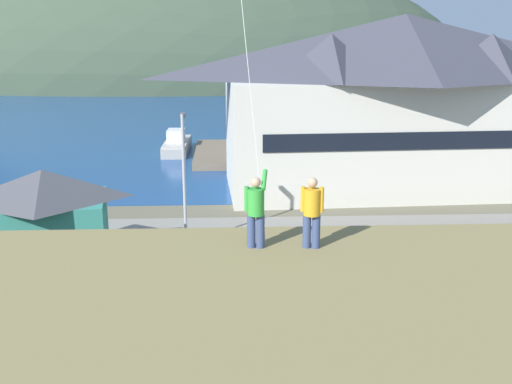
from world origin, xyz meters
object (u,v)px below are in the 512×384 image
Objects in this scene: harbor_lodge at (402,99)px; moored_boat_outer_mooring at (256,150)px; parked_car_mid_row_far at (458,295)px; wharf_dock at (214,154)px; parked_car_corner_spot at (170,313)px; parked_car_front_row_red at (278,254)px; parked_car_front_row_silver at (339,314)px; moored_boat_wharfside at (177,145)px; storage_shed_near_lot at (46,219)px; person_companion at (312,210)px; parking_light_pole at (184,170)px; person_kite_flyer at (256,209)px.

harbor_lodge is 15.22m from moored_boat_outer_mooring.
moored_boat_outer_mooring reaches higher than parked_car_mid_row_far.
harbor_lodge is at bearing -39.42° from wharf_dock.
moored_boat_outer_mooring is 32.00m from parked_car_corner_spot.
parked_car_mid_row_far is (10.98, 1.07, 0.00)m from parked_car_corner_spot.
parked_car_front_row_red and parked_car_front_row_silver have the same top height.
moored_boat_wharfside is at bearing 103.91° from parked_car_front_row_silver.
storage_shed_near_lot is 1.48× the size of parked_car_front_row_silver.
parked_car_mid_row_far is at bearing -78.06° from moored_boat_outer_mooring.
moored_boat_outer_mooring reaches higher than parked_car_front_row_red.
parked_car_front_row_red is 13.70m from person_companion.
parked_car_corner_spot is (6.24, -6.85, -1.45)m from storage_shed_near_lot.
moored_boat_wharfside is 0.82× the size of moored_boat_outer_mooring.
person_companion is (6.66, -41.04, 6.16)m from moored_boat_wharfside.
parked_car_front_row_silver is at bearing -3.08° from parked_car_corner_spot.
parked_car_front_row_silver is at bearing -59.03° from parking_light_pole.
moored_boat_wharfside is at bearing 141.07° from harbor_lodge.
parked_car_mid_row_far is 0.64× the size of parking_light_pole.
storage_shed_near_lot is at bearing 174.36° from parked_car_front_row_red.
harbor_lodge is 17.95m from wharf_dock.
parked_car_corner_spot is at bearing 113.41° from person_kite_flyer.
storage_shed_near_lot is at bearing 161.43° from parked_car_mid_row_far.
parked_car_corner_spot is at bearing 122.18° from person_companion.
person_kite_flyer reaches higher than person_companion.
storage_shed_near_lot reaches higher than parked_car_front_row_red.
parked_car_corner_spot is 9.19m from person_kite_flyer.
person_companion is at bearing -3.49° from person_kite_flyer.
storage_shed_near_lot is 7.07m from parking_light_pole.
moored_boat_outer_mooring is at bearing 89.69° from parked_car_front_row_red.
person_kite_flyer is at bearing -66.59° from parked_car_corner_spot.
storage_shed_near_lot is 18.22m from parked_car_mid_row_far.
moored_boat_wharfside is 3.82× the size of person_companion.
parked_car_corner_spot is 2.32× the size of person_kite_flyer.
harbor_lodge is 14.59× the size of person_companion.
person_kite_flyer is (1.94, -38.41, 6.55)m from wharf_dock.
parking_light_pole is 3.90× the size of person_companion.
parked_car_corner_spot is (2.51, -34.44, 0.34)m from moored_boat_wharfside.
storage_shed_near_lot is at bearing -152.93° from parking_light_pole.
parked_car_front_row_silver is at bearing -87.14° from moored_boat_outer_mooring.
person_companion reaches higher than parked_car_mid_row_far.
parked_car_front_row_red is at bearing -43.23° from parking_light_pole.
parked_car_mid_row_far is at bearing -68.00° from moored_boat_wharfside.
moored_boat_outer_mooring is 38.76m from person_companion.
wharf_dock is at bearing 176.58° from moored_boat_outer_mooring.
moored_boat_outer_mooring is at bearing 131.91° from harbor_lodge.
parked_car_front_row_silver is at bearing -74.17° from parked_car_front_row_red.
moored_boat_outer_mooring is 31.29m from parked_car_mid_row_far.
wharf_dock is 5.80× the size of person_companion.
harbor_lodge is 13.67× the size of person_kite_flyer.
harbor_lodge is 29.82m from person_kite_flyer.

